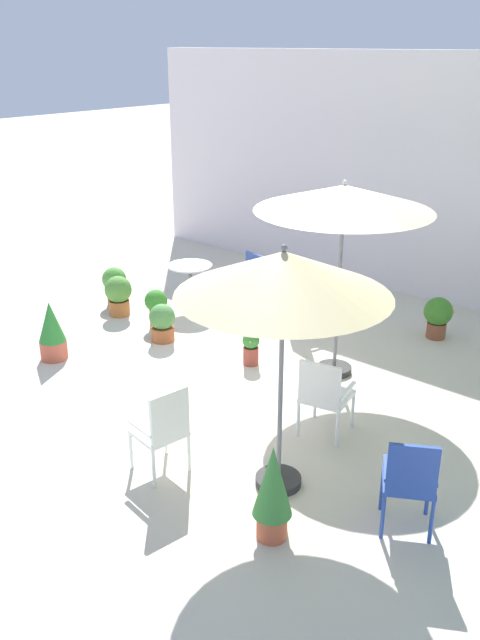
# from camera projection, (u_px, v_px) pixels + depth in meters

# --- Properties ---
(ground_plane) EXTENTS (60.00, 60.00, 0.00)m
(ground_plane) POSITION_uv_depth(u_px,v_px,m) (249.00, 370.00, 8.79)
(ground_plane) COLOR beige
(villa_facade) EXTENTS (10.79, 0.30, 3.81)m
(villa_facade) POSITION_uv_depth(u_px,v_px,m) (413.00, 177.00, 10.93)
(villa_facade) COLOR white
(villa_facade) RESTS_ON ground
(patio_umbrella_0) EXTENTS (2.12, 2.12, 2.46)m
(patio_umbrella_0) POSITION_uv_depth(u_px,v_px,m) (344.00, 200.00, 7.91)
(patio_umbrella_0) COLOR #2D2D2D
(patio_umbrella_0) RESTS_ON ground
(patio_umbrella_1) EXTENTS (1.88, 1.88, 2.37)m
(patio_umbrella_1) POSITION_uv_depth(u_px,v_px,m) (283.00, 276.00, 5.75)
(patio_umbrella_1) COLOR #2D2D2D
(patio_umbrella_1) RESTS_ON ground
(cafe_table_0) EXTENTS (0.70, 0.70, 0.71)m
(cafe_table_0) POSITION_uv_depth(u_px,v_px,m) (190.00, 278.00, 10.68)
(cafe_table_0) COLOR white
(cafe_table_0) RESTS_ON ground
(patio_chair_0) EXTENTS (0.59, 0.58, 0.94)m
(patio_chair_0) POSITION_uv_depth(u_px,v_px,m) (410.00, 480.00, 5.70)
(patio_chair_0) COLOR #26449D
(patio_chair_0) RESTS_ON ground
(patio_chair_1) EXTENTS (0.50, 0.51, 0.94)m
(patio_chair_1) POSITION_uv_depth(u_px,v_px,m) (164.00, 427.00, 6.50)
(patio_chair_1) COLOR white
(patio_chair_1) RESTS_ON ground
(patio_chair_2) EXTENTS (0.59, 0.60, 0.93)m
(patio_chair_2) POSITION_uv_depth(u_px,v_px,m) (305.00, 293.00, 9.88)
(patio_chair_2) COLOR white
(patio_chair_2) RESTS_ON ground
(patio_chair_3) EXTENTS (0.58, 0.58, 0.88)m
(patio_chair_3) POSITION_uv_depth(u_px,v_px,m) (249.00, 279.00, 10.60)
(patio_chair_3) COLOR #2E4A98
(patio_chair_3) RESTS_ON ground
(patio_chair_4) EXTENTS (0.57, 0.59, 0.91)m
(patio_chair_4) POSITION_uv_depth(u_px,v_px,m) (324.00, 393.00, 7.15)
(patio_chair_4) COLOR white
(patio_chair_4) RESTS_ON ground
(potted_plant_0) EXTENTS (0.34, 0.34, 0.58)m
(potted_plant_0) POSITION_uv_depth(u_px,v_px,m) (156.00, 305.00, 10.01)
(potted_plant_0) COLOR #A85531
(potted_plant_0) RESTS_ON ground
(potted_plant_2) EXTENTS (0.34, 0.34, 0.89)m
(potted_plant_2) POSITION_uv_depth(u_px,v_px,m) (273.00, 489.00, 5.66)
(potted_plant_2) COLOR #B55739
(potted_plant_2) RESTS_ON ground
(potted_plant_3) EXTENTS (0.41, 0.40, 0.60)m
(potted_plant_3) POSITION_uv_depth(u_px,v_px,m) (438.00, 315.00, 9.64)
(potted_plant_3) COLOR brown
(potted_plant_3) RESTS_ON ground
(potted_plant_4) EXTENTS (0.41, 0.41, 0.62)m
(potted_plant_4) POSITION_uv_depth(u_px,v_px,m) (118.00, 294.00, 10.45)
(potted_plant_4) COLOR #AF6230
(potted_plant_4) RESTS_ON ground
(potted_plant_5) EXTENTS (0.37, 0.37, 0.54)m
(potted_plant_5) POSITION_uv_depth(u_px,v_px,m) (162.00, 322.00, 9.57)
(potted_plant_5) COLOR #AD5930
(potted_plant_5) RESTS_ON ground
(potted_plant_6) EXTENTS (0.39, 0.39, 0.62)m
(potted_plant_6) POSITION_uv_depth(u_px,v_px,m) (115.00, 283.00, 10.87)
(potted_plant_6) COLOR #925537
(potted_plant_6) RESTS_ON ground
(potted_plant_7) EXTENTS (0.36, 0.36, 0.80)m
(potted_plant_7) POSITION_uv_depth(u_px,v_px,m) (52.00, 331.00, 8.97)
(potted_plant_7) COLOR #C05841
(potted_plant_7) RESTS_ON ground
(potted_plant_8) EXTENTS (0.23, 0.22, 0.45)m
(potted_plant_8) POSITION_uv_depth(u_px,v_px,m) (251.00, 347.00, 8.87)
(potted_plant_8) COLOR #A74838
(potted_plant_8) RESTS_ON ground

